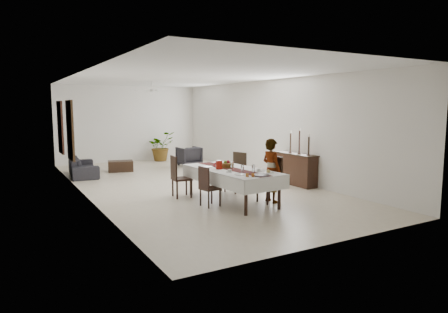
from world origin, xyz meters
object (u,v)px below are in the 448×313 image
Objects in this scene: red_pitcher at (219,165)px; woman at (271,171)px; dining_table_top at (232,171)px; sofa at (83,167)px; sideboard_body at (295,170)px.

red_pitcher is 1.28m from woman.
dining_table_top is at bearing 51.94° from woman.
red_pitcher is (-0.28, 0.14, 0.15)m from dining_table_top.
woman reaches higher than sofa.
sideboard_body is at bearing 14.64° from dining_table_top.
dining_table_top is 1.21× the size of sofa.
dining_table_top is at bearing -161.68° from sideboard_body.
dining_table_top is 2.94m from sideboard_body.
sideboard_body is 0.72× the size of sofa.
woman is at bearing -35.91° from dining_table_top.
dining_table_top reaches higher than sofa.
sideboard_body reaches higher than sofa.
sideboard_body is at bearing -59.64° from woman.
sofa is (-2.45, 5.71, -0.46)m from dining_table_top.
woman is at bearing -31.03° from red_pitcher.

